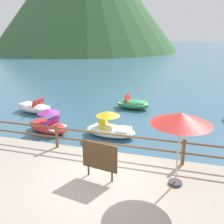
{
  "coord_description": "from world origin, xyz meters",
  "views": [
    {
      "loc": [
        2.16,
        -6.35,
        4.72
      ],
      "look_at": [
        -1.14,
        5.0,
        0.9
      ],
      "focal_mm": 39.66,
      "sensor_mm": 36.0,
      "label": 1
    }
  ],
  "objects": [
    {
      "name": "pedal_boat_2",
      "position": [
        -4.05,
        3.72,
        0.4
      ],
      "size": [
        2.46,
        1.69,
        1.22
      ],
      "color": "red",
      "rests_on": "ground"
    },
    {
      "name": "dock_railing",
      "position": [
        -0.0,
        1.55,
        0.98
      ],
      "size": [
        23.92,
        0.12,
        0.95
      ],
      "color": "brown",
      "rests_on": "promenade_dock"
    },
    {
      "name": "beach_umbrella",
      "position": [
        2.2,
        0.29,
        2.45
      ],
      "size": [
        1.7,
        1.7,
        2.24
      ],
      "color": "#B2B2B7",
      "rests_on": "promenade_dock"
    },
    {
      "name": "pedal_boat_0",
      "position": [
        -0.95,
        4.08,
        0.39
      ],
      "size": [
        2.53,
        1.34,
        1.22
      ],
      "color": "white",
      "rests_on": "ground"
    },
    {
      "name": "ground_plane",
      "position": [
        0.0,
        40.0,
        0.0
      ],
      "size": [
        200.0,
        200.0,
        0.0
      ],
      "primitive_type": "plane",
      "color": "#38607A"
    },
    {
      "name": "pedal_boat_1",
      "position": [
        -6.52,
        6.3,
        0.31
      ],
      "size": [
        2.67,
        1.7,
        0.9
      ],
      "color": "white",
      "rests_on": "ground"
    },
    {
      "name": "pedal_boat_4",
      "position": [
        -0.84,
        8.82,
        0.3
      ],
      "size": [
        2.32,
        1.45,
        0.89
      ],
      "color": "green",
      "rests_on": "ground"
    },
    {
      "name": "sign_board",
      "position": [
        -0.06,
        -0.04,
        1.13
      ],
      "size": [
        1.17,
        0.24,
        1.19
      ],
      "color": "silver",
      "rests_on": "promenade_dock"
    }
  ]
}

